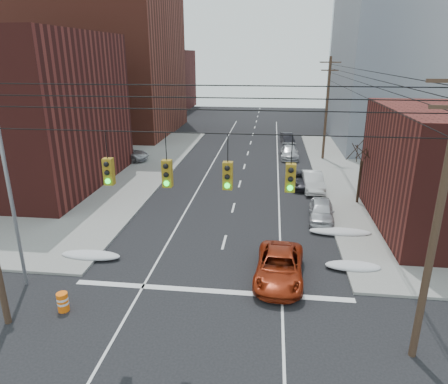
% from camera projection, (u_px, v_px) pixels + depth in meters
% --- Properties ---
extents(building_brick_tall, '(24.00, 20.00, 30.00)m').
position_uv_depth(building_brick_tall, '(86.00, 26.00, 56.62)').
color(building_brick_tall, maroon).
rests_on(building_brick_tall, ground).
extents(building_brick_far, '(22.00, 18.00, 12.00)m').
position_uv_depth(building_brick_far, '(137.00, 80.00, 84.18)').
color(building_brick_far, '#4B1A16').
rests_on(building_brick_far, ground).
extents(building_office, '(22.00, 20.00, 25.00)m').
position_uv_depth(building_office, '(434.00, 43.00, 48.53)').
color(building_office, gray).
rests_on(building_office, ground).
extents(building_glass, '(20.00, 18.00, 22.00)m').
position_uv_depth(building_glass, '(391.00, 55.00, 73.20)').
color(building_glass, gray).
rests_on(building_glass, ground).
extents(utility_pole_right, '(2.20, 0.28, 11.00)m').
position_uv_depth(utility_pole_right, '(438.00, 219.00, 13.76)').
color(utility_pole_right, '#473323').
rests_on(utility_pole_right, ground).
extents(utility_pole_far, '(2.20, 0.28, 11.00)m').
position_uv_depth(utility_pole_far, '(327.00, 107.00, 42.86)').
color(utility_pole_far, '#473323').
rests_on(utility_pole_far, ground).
extents(traffic_signals, '(17.00, 0.42, 2.02)m').
position_uv_depth(traffic_signals, '(197.00, 173.00, 14.22)').
color(traffic_signals, black).
rests_on(traffic_signals, ground).
extents(street_light, '(0.44, 0.44, 9.32)m').
position_uv_depth(street_light, '(8.00, 181.00, 18.67)').
color(street_light, gray).
rests_on(street_light, ground).
extents(bare_tree, '(2.09, 2.20, 4.93)m').
position_uv_depth(bare_tree, '(360.00, 176.00, 30.73)').
color(bare_tree, black).
rests_on(bare_tree, ground).
extents(snow_nw, '(3.50, 1.08, 0.42)m').
position_uv_depth(snow_nw, '(91.00, 255.00, 23.00)').
color(snow_nw, silver).
rests_on(snow_nw, ground).
extents(snow_ne, '(3.00, 1.08, 0.42)m').
position_uv_depth(snow_ne, '(353.00, 266.00, 21.81)').
color(snow_ne, silver).
rests_on(snow_ne, ground).
extents(snow_east_far, '(4.00, 1.08, 0.42)m').
position_uv_depth(snow_east_far, '(340.00, 232.00, 26.03)').
color(snow_east_far, silver).
rests_on(snow_east_far, ground).
extents(red_pickup, '(2.72, 5.37, 1.46)m').
position_uv_depth(red_pickup, '(279.00, 267.00, 20.72)').
color(red_pickup, maroon).
rests_on(red_pickup, ground).
extents(parked_car_a, '(2.06, 4.37, 1.45)m').
position_uv_depth(parked_car_a, '(321.00, 211.00, 28.08)').
color(parked_car_a, silver).
rests_on(parked_car_a, ground).
extents(parked_car_b, '(1.87, 4.74, 1.53)m').
position_uv_depth(parked_car_b, '(313.00, 181.00, 34.52)').
color(parked_car_b, silver).
rests_on(parked_car_b, ground).
extents(parked_car_c, '(2.33, 4.76, 1.30)m').
position_uv_depth(parked_car_c, '(302.00, 179.00, 35.51)').
color(parked_car_c, black).
rests_on(parked_car_c, ground).
extents(parked_car_d, '(1.95, 4.73, 1.37)m').
position_uv_depth(parked_car_d, '(289.00, 152.00, 45.07)').
color(parked_car_d, '#ADADB1').
rests_on(parked_car_d, ground).
extents(parked_car_e, '(1.76, 3.80, 1.26)m').
position_uv_depth(parked_car_e, '(289.00, 153.00, 45.22)').
color(parked_car_e, maroon).
rests_on(parked_car_e, ground).
extents(parked_car_f, '(1.90, 4.15, 1.32)m').
position_uv_depth(parked_car_f, '(287.00, 138.00, 52.74)').
color(parked_car_f, black).
rests_on(parked_car_f, ground).
extents(lot_car_a, '(4.95, 2.73, 1.55)m').
position_uv_depth(lot_car_a, '(81.00, 168.00, 38.00)').
color(lot_car_a, silver).
rests_on(lot_car_a, sidewalk_nw).
extents(lot_car_b, '(5.43, 2.90, 1.45)m').
position_uv_depth(lot_car_b, '(125.00, 154.00, 43.55)').
color(lot_car_b, '#9D9DA2').
rests_on(lot_car_b, sidewalk_nw).
extents(lot_car_c, '(5.54, 3.50, 1.50)m').
position_uv_depth(lot_car_c, '(16.00, 177.00, 35.18)').
color(lot_car_c, black).
rests_on(lot_car_c, sidewalk_nw).
extents(lot_car_d, '(4.06, 2.61, 1.29)m').
position_uv_depth(lot_car_d, '(61.00, 160.00, 41.20)').
color(lot_car_d, silver).
rests_on(lot_car_d, sidewalk_nw).
extents(construction_barrel, '(0.53, 0.53, 0.91)m').
position_uv_depth(construction_barrel, '(63.00, 302.00, 18.23)').
color(construction_barrel, '#FF660D').
rests_on(construction_barrel, ground).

